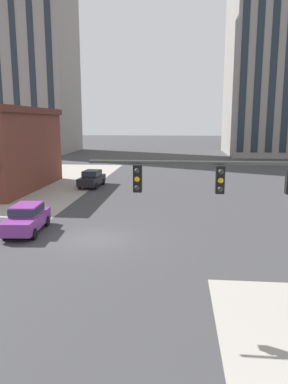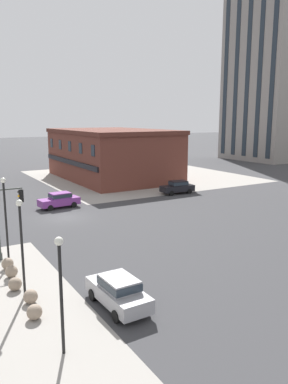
# 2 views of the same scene
# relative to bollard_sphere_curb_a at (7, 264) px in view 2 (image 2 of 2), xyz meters

# --- Properties ---
(ground_plane) EXTENTS (320.00, 320.00, 0.00)m
(ground_plane) POSITION_rel_bollard_sphere_curb_a_xyz_m (-10.73, 7.70, -0.38)
(ground_plane) COLOR #38383A
(sidewalk_far_corner) EXTENTS (32.00, 32.00, 0.02)m
(sidewalk_far_corner) POSITION_rel_bollard_sphere_curb_a_xyz_m (-30.73, 27.70, -0.38)
(sidewalk_far_corner) COLOR gray
(sidewalk_far_corner) RESTS_ON ground
(bollard_sphere_curb_a) EXTENTS (0.77, 0.77, 0.77)m
(bollard_sphere_curb_a) POSITION_rel_bollard_sphere_curb_a_xyz_m (0.00, 0.00, 0.00)
(bollard_sphere_curb_a) COLOR gray
(bollard_sphere_curb_a) RESTS_ON ground
(bollard_sphere_curb_b) EXTENTS (0.77, 0.77, 0.77)m
(bollard_sphere_curb_b) POSITION_rel_bollard_sphere_curb_a_xyz_m (1.47, -0.06, 0.00)
(bollard_sphere_curb_b) COLOR gray
(bollard_sphere_curb_b) RESTS_ON ground
(bollard_sphere_curb_c) EXTENTS (0.77, 0.77, 0.77)m
(bollard_sphere_curb_c) POSITION_rel_bollard_sphere_curb_a_xyz_m (3.46, -0.28, 0.00)
(bollard_sphere_curb_c) COLOR gray
(bollard_sphere_curb_c) RESTS_ON ground
(bollard_sphere_curb_d) EXTENTS (0.77, 0.77, 0.77)m
(bollard_sphere_curb_d) POSITION_rel_bollard_sphere_curb_a_xyz_m (5.49, 0.08, 0.00)
(bollard_sphere_curb_d) COLOR gray
(bollard_sphere_curb_d) RESTS_ON ground
(bollard_sphere_curb_e) EXTENTS (0.77, 0.77, 0.77)m
(bollard_sphere_curb_e) POSITION_rel_bollard_sphere_curb_a_xyz_m (7.26, -0.18, 0.00)
(bollard_sphere_curb_e) COLOR gray
(bollard_sphere_curb_e) RESTS_ON ground
(street_lamp_corner_near) EXTENTS (0.36, 0.36, 5.99)m
(street_lamp_corner_near) POSITION_rel_bollard_sphere_curb_a_xyz_m (-0.73, 0.23, 3.32)
(street_lamp_corner_near) COLOR black
(street_lamp_corner_near) RESTS_ON ground
(street_lamp_mid_sidewalk) EXTENTS (0.36, 0.36, 5.51)m
(street_lamp_mid_sidewalk) POSITION_rel_bollard_sphere_curb_a_xyz_m (4.43, 0.04, 3.06)
(street_lamp_mid_sidewalk) COLOR black
(street_lamp_mid_sidewalk) RESTS_ON ground
(street_lamp_corner_far) EXTENTS (0.36, 0.36, 5.15)m
(street_lamp_corner_far) POSITION_rel_bollard_sphere_curb_a_xyz_m (10.66, 0.13, 2.86)
(street_lamp_corner_far) COLOR black
(street_lamp_corner_far) RESTS_ON ground
(car_main_northbound_far) EXTENTS (2.11, 4.51, 1.68)m
(car_main_northbound_far) POSITION_rel_bollard_sphere_curb_a_xyz_m (-14.92, 24.46, 0.53)
(car_main_northbound_far) COLOR black
(car_main_northbound_far) RESTS_ON ground
(car_main_southbound_near) EXTENTS (4.45, 1.98, 1.68)m
(car_main_southbound_near) POSITION_rel_bollard_sphere_curb_a_xyz_m (8.28, 3.95, 0.53)
(car_main_southbound_near) COLOR #99999E
(car_main_southbound_near) RESTS_ON ground
(car_main_southbound_far) EXTENTS (2.16, 4.53, 1.68)m
(car_main_southbound_far) POSITION_rel_bollard_sphere_curb_a_xyz_m (-15.11, 8.59, 0.53)
(car_main_southbound_far) COLOR #7A3389
(car_main_southbound_far) RESTS_ON ground
(storefront_block_near_corner) EXTENTS (22.68, 14.39, 7.92)m
(storefront_block_near_corner) POSITION_rel_bollard_sphere_curb_a_xyz_m (-30.85, 22.69, 3.58)
(storefront_block_near_corner) COLOR brown
(storefront_block_near_corner) RESTS_ON ground
(residential_tower_skyline_left) EXTENTS (17.71, 16.41, 60.00)m
(residential_tower_skyline_left) POSITION_rel_bollard_sphere_curb_a_xyz_m (-38.06, 67.65, 29.64)
(residential_tower_skyline_left) COLOR gray
(residential_tower_skyline_left) RESTS_ON ground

